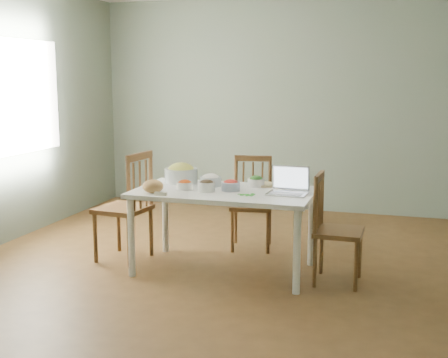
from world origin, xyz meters
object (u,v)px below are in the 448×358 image
(dining_table, at_px, (224,231))
(chair_right, at_px, (339,229))
(chair_left, at_px, (123,206))
(bowl_squash, at_px, (181,173))
(laptop, at_px, (287,181))
(chair_far, at_px, (251,204))
(bread_boule, at_px, (153,186))

(dining_table, relative_size, chair_right, 1.69)
(dining_table, xyz_separation_m, chair_left, (-1.01, 0.04, 0.15))
(dining_table, distance_m, chair_right, 1.01)
(dining_table, bearing_deg, bowl_squash, 153.80)
(dining_table, height_order, bowl_squash, bowl_squash)
(bowl_squash, xyz_separation_m, laptop, (1.06, -0.26, 0.03))
(chair_far, xyz_separation_m, bread_boule, (-0.61, -1.03, 0.33))
(dining_table, distance_m, laptop, 0.74)
(bread_boule, height_order, bowl_squash, bowl_squash)
(chair_far, bearing_deg, chair_right, -48.62)
(bowl_squash, bearing_deg, chair_right, -9.68)
(bread_boule, xyz_separation_m, bowl_squash, (0.05, 0.54, 0.03))
(chair_left, distance_m, bread_boule, 0.63)
(chair_left, bearing_deg, laptop, 94.02)
(chair_right, height_order, laptop, laptop)
(dining_table, relative_size, laptop, 4.75)
(chair_left, distance_m, laptop, 1.60)
(bread_boule, height_order, laptop, laptop)
(dining_table, height_order, chair_right, chair_right)
(chair_far, relative_size, bowl_squash, 2.98)
(dining_table, distance_m, chair_left, 1.02)
(bread_boule, bearing_deg, dining_table, 28.22)
(chair_far, height_order, bowl_squash, chair_far)
(chair_right, distance_m, bowl_squash, 1.56)
(bread_boule, relative_size, laptop, 0.54)
(chair_left, height_order, bread_boule, chair_left)
(dining_table, xyz_separation_m, chair_far, (0.06, 0.74, 0.10))
(chair_left, relative_size, bread_boule, 5.75)
(chair_left, xyz_separation_m, laptop, (1.57, -0.06, 0.33))
(dining_table, relative_size, bread_boule, 8.72)
(bowl_squash, relative_size, laptop, 0.94)
(dining_table, relative_size, chair_far, 1.69)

